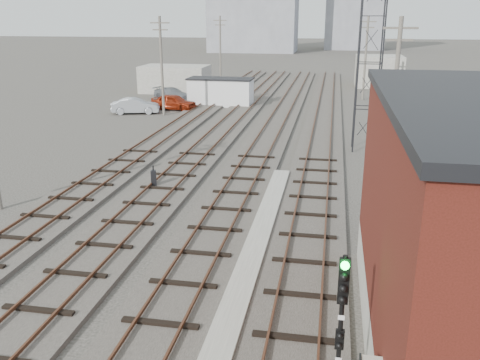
% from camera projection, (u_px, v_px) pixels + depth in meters
% --- Properties ---
extents(ground, '(320.00, 320.00, 0.00)m').
position_uv_depth(ground, '(305.00, 95.00, 60.12)').
color(ground, '#282621').
rests_on(ground, ground).
extents(track_right, '(3.20, 90.00, 0.39)m').
position_uv_depth(track_right, '(322.00, 134.00, 40.01)').
color(track_right, '#332D28').
rests_on(track_right, ground).
extents(track_mid_right, '(3.20, 90.00, 0.39)m').
position_uv_depth(track_mid_right, '(271.00, 132.00, 40.69)').
color(track_mid_right, '#332D28').
rests_on(track_mid_right, ground).
extents(track_mid_left, '(3.20, 90.00, 0.39)m').
position_uv_depth(track_mid_left, '(222.00, 130.00, 41.38)').
color(track_mid_left, '#332D28').
rests_on(track_mid_left, ground).
extents(track_left, '(3.20, 90.00, 0.39)m').
position_uv_depth(track_left, '(175.00, 128.00, 42.06)').
color(track_left, '#332D28').
rests_on(track_left, ground).
extents(platform_curb, '(0.90, 28.00, 0.26)m').
position_uv_depth(platform_curb, '(239.00, 295.00, 16.95)').
color(platform_curb, gray).
rests_on(platform_curb, ground).
extents(lattice_tower, '(1.60, 1.60, 15.00)m').
position_uv_depth(lattice_tower, '(371.00, 40.00, 33.47)').
color(lattice_tower, black).
rests_on(lattice_tower, ground).
extents(utility_pole_left_b, '(1.80, 0.24, 9.00)m').
position_uv_depth(utility_pole_left_b, '(162.00, 64.00, 46.74)').
color(utility_pole_left_b, '#595147').
rests_on(utility_pole_left_b, ground).
extents(utility_pole_left_c, '(1.80, 0.24, 9.00)m').
position_uv_depth(utility_pole_left_c, '(220.00, 48.00, 70.13)').
color(utility_pole_left_c, '#595147').
rests_on(utility_pole_left_c, ground).
extents(utility_pole_right_a, '(1.80, 0.24, 9.00)m').
position_uv_depth(utility_pole_right_a, '(394.00, 97.00, 27.58)').
color(utility_pole_right_a, '#595147').
rests_on(utility_pole_right_a, ground).
extents(utility_pole_right_b, '(1.80, 0.24, 9.00)m').
position_uv_depth(utility_pole_right_b, '(366.00, 56.00, 55.65)').
color(utility_pole_right_b, '#595147').
rests_on(utility_pole_right_b, ground).
extents(apartment_right, '(16.00, 12.00, 26.00)m').
position_uv_depth(apartment_right, '(356.00, 0.00, 138.93)').
color(apartment_right, gray).
rests_on(apartment_right, ground).
extents(shed_left, '(8.00, 5.00, 3.20)m').
position_uv_depth(shed_left, '(175.00, 79.00, 62.36)').
color(shed_left, gray).
rests_on(shed_left, ground).
extents(shed_right, '(6.00, 6.00, 4.00)m').
position_uv_depth(shed_right, '(379.00, 71.00, 67.31)').
color(shed_right, gray).
rests_on(shed_right, ground).
extents(signal_mast, '(0.40, 0.41, 3.89)m').
position_uv_depth(signal_mast, '(341.00, 319.00, 11.86)').
color(signal_mast, gray).
rests_on(signal_mast, ground).
extents(switch_stand, '(0.35, 0.35, 1.23)m').
position_uv_depth(switch_stand, '(154.00, 179.00, 27.58)').
color(switch_stand, black).
rests_on(switch_stand, ground).
extents(site_trailer, '(6.83, 3.09, 2.85)m').
position_uv_depth(site_trailer, '(221.00, 92.00, 53.11)').
color(site_trailer, silver).
rests_on(site_trailer, ground).
extents(car_red, '(4.85, 2.67, 1.56)m').
position_uv_depth(car_red, '(174.00, 102.00, 50.78)').
color(car_red, maroon).
rests_on(car_red, ground).
extents(car_silver, '(4.79, 2.72, 1.49)m').
position_uv_depth(car_silver, '(135.00, 106.00, 48.80)').
color(car_silver, '#9EA1A5').
rests_on(car_silver, ground).
extents(car_grey, '(4.92, 3.42, 1.32)m').
position_uv_depth(car_grey, '(172.00, 94.00, 57.02)').
color(car_grey, slate).
rests_on(car_grey, ground).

